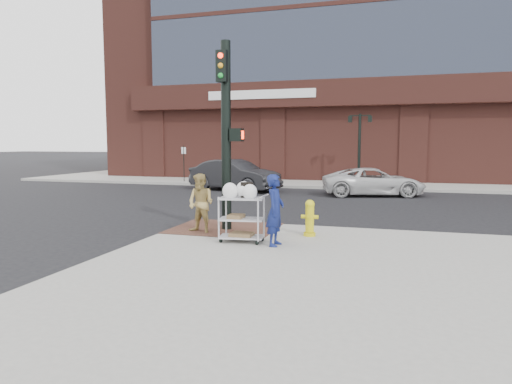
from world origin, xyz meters
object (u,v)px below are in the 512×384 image
(sedan_dark, at_px, (235,175))
(utility_cart, at_px, (242,215))
(traffic_signal_pole, at_px, (227,130))
(pedestrian_tan, at_px, (201,203))
(lamp_post, at_px, (359,141))
(woman_blue, at_px, (275,210))
(fire_hydrant, at_px, (310,217))
(minivan_white, at_px, (373,182))

(sedan_dark, bearing_deg, utility_cart, -143.04)
(traffic_signal_pole, xyz_separation_m, pedestrian_tan, (-0.51, -0.60, -1.91))
(lamp_post, relative_size, sedan_dark, 0.80)
(woman_blue, distance_m, sedan_dark, 13.83)
(lamp_post, distance_m, woman_blue, 16.87)
(lamp_post, bearing_deg, fire_hydrant, -90.67)
(traffic_signal_pole, bearing_deg, lamp_post, 80.76)
(traffic_signal_pole, height_order, pedestrian_tan, traffic_signal_pole)
(minivan_white, xyz_separation_m, utility_cart, (-2.58, -12.20, 0.13))
(traffic_signal_pole, distance_m, woman_blue, 2.97)
(woman_blue, bearing_deg, minivan_white, -5.03)
(utility_cart, bearing_deg, fire_hydrant, 39.13)
(traffic_signal_pole, relative_size, woman_blue, 3.06)
(sedan_dark, bearing_deg, traffic_signal_pole, -144.74)
(lamp_post, xyz_separation_m, woman_blue, (-0.75, -16.77, -1.65))
(traffic_signal_pole, distance_m, fire_hydrant, 3.20)
(lamp_post, xyz_separation_m, sedan_dark, (-6.13, -4.03, -1.80))
(lamp_post, relative_size, utility_cart, 2.80)
(sedan_dark, bearing_deg, fire_hydrant, -135.31)
(minivan_white, bearing_deg, utility_cart, 153.75)
(minivan_white, height_order, utility_cart, utility_cart)
(pedestrian_tan, xyz_separation_m, fire_hydrant, (2.80, 0.37, -0.30))
(lamp_post, relative_size, pedestrian_tan, 2.59)
(pedestrian_tan, distance_m, utility_cart, 1.59)
(traffic_signal_pole, xyz_separation_m, utility_cart, (0.87, -1.39, -2.03))
(lamp_post, relative_size, traffic_signal_pole, 0.80)
(woman_blue, bearing_deg, utility_cart, 82.93)
(sedan_dark, relative_size, minivan_white, 1.04)
(traffic_signal_pole, height_order, sedan_dark, traffic_signal_pole)
(lamp_post, xyz_separation_m, pedestrian_tan, (-2.98, -15.83, -1.70))
(fire_hydrant, bearing_deg, minivan_white, 84.02)
(sedan_dark, bearing_deg, pedestrian_tan, -147.87)
(traffic_signal_pole, distance_m, sedan_dark, 11.95)
(fire_hydrant, bearing_deg, traffic_signal_pole, 174.17)
(lamp_post, height_order, sedan_dark, lamp_post)
(traffic_signal_pole, height_order, utility_cart, traffic_signal_pole)
(minivan_white, relative_size, fire_hydrant, 5.18)
(woman_blue, height_order, minivan_white, woman_blue)
(lamp_post, relative_size, woman_blue, 2.45)
(sedan_dark, bearing_deg, minivan_white, -75.98)
(sedan_dark, height_order, minivan_white, sedan_dark)
(lamp_post, distance_m, minivan_white, 4.94)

